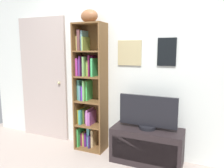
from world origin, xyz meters
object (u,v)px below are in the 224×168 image
object	(u,v)px
television	(148,113)
door	(43,79)
bookshelf	(89,90)
tv_stand	(147,145)
football	(89,16)

from	to	relation	value
television	door	distance (m)	1.85
bookshelf	tv_stand	distance (m)	1.12
television	door	bearing A→B (deg)	174.40
tv_stand	television	distance (m)	0.45
football	television	distance (m)	1.52
door	tv_stand	bearing A→B (deg)	-5.64
bookshelf	television	world-z (taller)	bookshelf
football	tv_stand	world-z (taller)	football
football	tv_stand	xyz separation A→B (m)	(0.87, -0.06, -1.70)
television	door	world-z (taller)	door
bookshelf	football	xyz separation A→B (m)	(0.04, -0.03, 1.04)
bookshelf	football	size ratio (longest dim) A/B	7.00
television	door	size ratio (longest dim) A/B	0.38
football	tv_stand	distance (m)	1.91
tv_stand	door	bearing A→B (deg)	174.36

